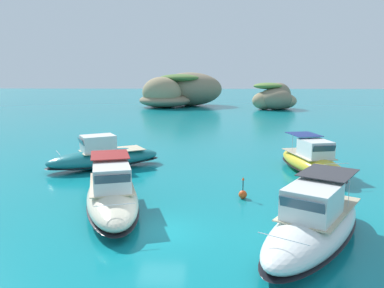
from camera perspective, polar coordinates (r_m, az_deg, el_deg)
name	(u,v)px	position (r m, az deg, el deg)	size (l,w,h in m)	color
ground_plane	(161,231)	(20.81, -4.56, -12.80)	(400.00, 400.00, 0.00)	#0F7F89
islet_large	(178,92)	(98.71, -2.11, 7.78)	(23.66, 21.67, 8.61)	#84755B
islet_small	(275,98)	(92.80, 12.24, 6.69)	(13.16, 12.31, 6.18)	#84755B
motorboat_yellow	(312,162)	(33.45, 17.36, -2.57)	(4.96, 10.17, 3.06)	yellow
motorboat_white	(314,225)	(19.71, 17.64, -11.38)	(8.30, 10.44, 3.26)	white
motorboat_teal	(104,157)	(34.61, -12.96, -1.90)	(10.21, 7.58, 2.95)	#19727A
motorboat_cream	(112,196)	(23.65, -11.75, -7.51)	(5.72, 10.56, 3.17)	beige
channel_buoy	(243,194)	(25.94, 7.54, -7.32)	(0.56, 0.56, 1.48)	#E54C19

